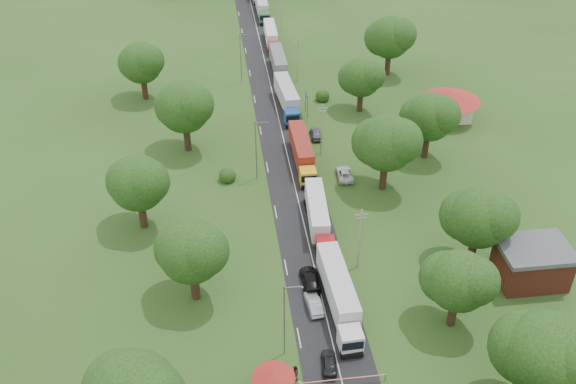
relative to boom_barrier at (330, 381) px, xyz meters
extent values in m
plane|color=#254216|center=(1.36, 25.00, -0.89)|extent=(260.00, 260.00, 0.00)
cube|color=black|center=(1.36, 45.00, -0.89)|extent=(8.00, 200.00, 0.04)
cube|color=slate|center=(-3.14, 0.00, 0.16)|extent=(0.35, 0.35, 0.25)
cylinder|color=red|center=(1.36, 0.00, 0.11)|extent=(9.00, 0.12, 0.12)
cylinder|color=slate|center=(5.86, 0.00, -0.39)|extent=(0.10, 0.10, 1.00)
cone|color=maroon|center=(-5.84, 0.00, 2.01)|extent=(4.40, 4.40, 1.10)
cube|color=black|center=(-4.53, 0.00, 0.51)|extent=(0.02, 1.20, 0.90)
cylinder|color=slate|center=(6.56, 58.80, 1.11)|extent=(0.12, 0.12, 4.00)
cylinder|color=slate|center=(6.56, 61.20, 1.11)|extent=(0.12, 0.12, 4.00)
cube|color=navy|center=(6.56, 60.00, 2.71)|extent=(0.06, 3.00, 1.00)
cube|color=silver|center=(6.56, 60.00, 2.71)|extent=(0.07, 3.10, 0.06)
cylinder|color=gray|center=(6.86, 18.00, 3.61)|extent=(0.24, 0.24, 9.00)
cube|color=gray|center=(6.86, 18.00, 7.41)|extent=(1.60, 0.10, 0.10)
cube|color=gray|center=(6.86, 18.00, 6.91)|extent=(1.20, 0.10, 0.10)
cylinder|color=gray|center=(6.86, 46.00, 3.61)|extent=(0.24, 0.24, 9.00)
cube|color=gray|center=(6.86, 46.00, 7.41)|extent=(1.60, 0.10, 0.10)
cube|color=gray|center=(6.86, 46.00, 6.91)|extent=(1.20, 0.10, 0.10)
cylinder|color=gray|center=(6.86, 74.00, 3.61)|extent=(0.24, 0.24, 9.00)
cube|color=gray|center=(6.86, 74.00, 7.41)|extent=(1.60, 0.10, 0.10)
cube|color=gray|center=(6.86, 74.00, 6.91)|extent=(1.20, 0.10, 0.10)
cylinder|color=gray|center=(6.86, 102.00, 3.61)|extent=(0.24, 0.24, 9.00)
cylinder|color=slate|center=(-4.14, 5.00, 4.11)|extent=(0.16, 0.16, 10.00)
cube|color=slate|center=(-3.24, 5.00, 8.81)|extent=(1.80, 0.10, 0.10)
cube|color=slate|center=(-2.44, 5.00, 8.66)|extent=(0.50, 0.22, 0.15)
cylinder|color=slate|center=(-4.14, 40.00, 4.11)|extent=(0.16, 0.16, 10.00)
cube|color=slate|center=(-3.24, 40.00, 8.81)|extent=(1.80, 0.10, 0.10)
cube|color=slate|center=(-2.44, 40.00, 8.66)|extent=(0.50, 0.22, 0.15)
cylinder|color=slate|center=(-4.14, 75.00, 4.11)|extent=(0.16, 0.16, 10.00)
cube|color=slate|center=(-3.24, 75.00, 8.81)|extent=(1.80, 0.10, 0.10)
cube|color=slate|center=(-2.44, 75.00, 8.66)|extent=(0.50, 0.22, 0.15)
sphere|color=black|center=(19.36, -5.00, 6.96)|extent=(8.40, 8.40, 8.40)
sphere|color=black|center=(20.86, -6.20, 7.86)|extent=(6.60, 6.60, 6.60)
sphere|color=black|center=(18.16, -3.50, 6.36)|extent=(7.20, 7.20, 7.20)
cylinder|color=#382616|center=(15.36, 7.00, 1.03)|extent=(1.04, 1.04, 3.85)
sphere|color=black|center=(15.36, 7.00, 5.71)|extent=(7.00, 7.00, 7.00)
sphere|color=black|center=(16.61, 6.00, 6.46)|extent=(5.50, 5.50, 5.50)
sphere|color=black|center=(14.36, 8.25, 5.21)|extent=(6.00, 6.00, 6.00)
cylinder|color=#382616|center=(21.36, 17.00, 1.21)|extent=(1.08, 1.08, 4.20)
sphere|color=black|center=(21.36, 17.00, 6.33)|extent=(7.70, 7.70, 7.70)
sphere|color=black|center=(22.73, 15.90, 7.16)|extent=(6.05, 6.05, 6.05)
sphere|color=black|center=(20.26, 18.38, 5.78)|extent=(6.60, 6.60, 6.60)
cylinder|color=#382616|center=(14.36, 35.00, 1.38)|extent=(1.12, 1.12, 4.55)
sphere|color=black|center=(14.36, 35.00, 6.96)|extent=(8.40, 8.40, 8.40)
sphere|color=black|center=(15.86, 33.80, 7.86)|extent=(6.60, 6.60, 6.60)
sphere|color=black|center=(13.16, 36.50, 6.36)|extent=(7.20, 7.20, 7.20)
cylinder|color=#382616|center=(23.36, 43.00, 1.21)|extent=(1.08, 1.08, 4.20)
sphere|color=black|center=(23.36, 43.00, 6.33)|extent=(7.70, 7.70, 7.70)
sphere|color=black|center=(24.73, 41.90, 7.16)|extent=(6.05, 6.05, 6.05)
sphere|color=black|center=(22.26, 44.38, 5.78)|extent=(6.60, 6.60, 6.60)
cylinder|color=#382616|center=(16.36, 60.00, 1.03)|extent=(1.04, 1.04, 3.85)
sphere|color=black|center=(16.36, 60.00, 5.71)|extent=(7.00, 7.00, 7.00)
sphere|color=black|center=(17.61, 59.00, 6.46)|extent=(5.50, 5.50, 5.50)
sphere|color=black|center=(15.36, 61.25, 5.21)|extent=(6.00, 6.00, 6.00)
cylinder|color=#382616|center=(25.36, 75.00, 1.38)|extent=(1.12, 1.12, 4.55)
sphere|color=black|center=(25.36, 75.00, 6.96)|extent=(8.40, 8.40, 8.40)
sphere|color=black|center=(26.86, 73.80, 7.86)|extent=(6.60, 6.60, 6.60)
sphere|color=black|center=(24.16, 76.50, 6.36)|extent=(7.20, 7.20, 7.20)
cylinder|color=#382616|center=(-13.64, 15.00, 1.21)|extent=(1.08, 1.08, 4.20)
sphere|color=black|center=(-13.64, 15.00, 6.33)|extent=(7.70, 7.70, 7.70)
sphere|color=black|center=(-12.27, 13.90, 7.16)|extent=(6.05, 6.05, 6.05)
sphere|color=black|center=(-14.74, 16.38, 5.78)|extent=(6.60, 6.60, 6.60)
cylinder|color=#382616|center=(-20.64, 30.00, 1.21)|extent=(1.08, 1.08, 4.20)
sphere|color=black|center=(-20.64, 30.00, 6.33)|extent=(7.70, 7.70, 7.70)
sphere|color=black|center=(-19.27, 28.90, 7.16)|extent=(6.05, 6.05, 6.05)
sphere|color=black|center=(-21.74, 31.38, 5.78)|extent=(6.60, 6.60, 6.60)
cylinder|color=#382616|center=(-14.64, 50.00, 1.38)|extent=(1.12, 1.12, 4.55)
sphere|color=black|center=(-14.64, 50.00, 6.96)|extent=(8.40, 8.40, 8.40)
sphere|color=black|center=(-13.14, 48.80, 7.86)|extent=(6.60, 6.60, 6.60)
sphere|color=black|center=(-15.84, 51.50, 6.36)|extent=(7.20, 7.20, 7.20)
cylinder|color=#382616|center=(-22.64, 70.00, 1.21)|extent=(1.08, 1.08, 4.20)
sphere|color=black|center=(-22.64, 70.00, 6.33)|extent=(7.70, 7.70, 7.70)
sphere|color=black|center=(-21.27, 68.90, 7.16)|extent=(6.05, 6.05, 6.05)
sphere|color=black|center=(-23.74, 71.38, 5.78)|extent=(6.60, 6.60, 6.60)
cube|color=maroon|center=(27.36, 13.00, 1.41)|extent=(8.00, 6.00, 4.60)
cube|color=#47494F|center=(27.36, 13.00, 4.01)|extent=(8.60, 6.60, 0.60)
cube|color=beige|center=(31.36, 55.00, 1.11)|extent=(7.00, 5.00, 4.00)
cone|color=maroon|center=(31.36, 55.00, 4.01)|extent=(10.08, 10.08, 1.80)
cube|color=silver|center=(3.04, 4.59, 0.72)|extent=(2.59, 2.59, 2.60)
cube|color=black|center=(3.04, 3.33, 1.08)|extent=(2.39, 0.11, 1.14)
cube|color=slate|center=(3.04, 3.40, -0.32)|extent=(2.30, 0.34, 0.36)
cube|color=slate|center=(3.04, 11.87, -0.11)|extent=(2.86, 12.04, 0.31)
cube|color=silver|center=(3.04, 12.18, 1.76)|extent=(3.08, 12.36, 3.12)
cylinder|color=black|center=(3.04, 3.66, -0.37)|extent=(2.44, 1.04, 1.04)
cylinder|color=black|center=(3.04, 5.53, -0.37)|extent=(2.44, 1.04, 1.04)
cylinder|color=black|center=(3.04, 15.51, -0.37)|extent=(2.44, 1.04, 1.04)
cylinder|color=black|center=(3.04, 17.07, -0.37)|extent=(2.44, 1.04, 1.04)
cube|color=maroon|center=(3.12, 20.56, 0.60)|extent=(2.46, 2.46, 2.41)
cube|color=black|center=(3.12, 19.39, 0.94)|extent=(2.21, 0.16, 1.06)
cube|color=slate|center=(3.12, 19.45, -0.36)|extent=(2.13, 0.39, 0.34)
cube|color=slate|center=(3.12, 27.31, -0.17)|extent=(2.93, 11.21, 0.29)
cube|color=silver|center=(3.12, 27.60, 1.57)|extent=(3.14, 11.51, 2.89)
cylinder|color=black|center=(3.12, 19.69, -0.41)|extent=(2.27, 0.96, 0.96)
cylinder|color=black|center=(3.12, 21.43, -0.41)|extent=(2.27, 0.96, 0.96)
cylinder|color=black|center=(3.12, 30.68, -0.41)|extent=(2.27, 0.96, 0.96)
cylinder|color=black|center=(3.12, 32.13, -0.41)|extent=(2.27, 0.96, 0.96)
cube|color=gold|center=(3.33, 37.18, 0.67)|extent=(2.42, 2.42, 2.51)
cube|color=black|center=(3.33, 35.96, 1.02)|extent=(2.31, 0.02, 1.11)
cube|color=slate|center=(3.33, 36.02, -0.34)|extent=(2.21, 0.25, 0.35)
cube|color=slate|center=(3.33, 44.21, -0.14)|extent=(2.33, 11.56, 0.30)
cube|color=maroon|center=(3.33, 44.51, 1.67)|extent=(2.54, 11.86, 3.02)
cylinder|color=black|center=(3.33, 36.27, -0.39)|extent=(2.36, 1.01, 1.01)
cylinder|color=black|center=(3.33, 38.08, -0.39)|extent=(2.36, 1.01, 1.01)
cylinder|color=black|center=(3.33, 47.73, -0.39)|extent=(2.36, 1.01, 1.01)
cylinder|color=black|center=(3.33, 49.24, -0.39)|extent=(2.36, 1.01, 1.01)
cube|color=navy|center=(3.39, 56.07, 0.71)|extent=(2.64, 2.64, 2.58)
cube|color=black|center=(3.39, 54.83, 1.07)|extent=(2.37, 0.18, 1.14)
cube|color=slate|center=(3.39, 54.89, -0.32)|extent=(2.28, 0.41, 0.36)
cube|color=slate|center=(3.39, 63.30, -0.12)|extent=(3.19, 12.00, 0.31)
cube|color=#B0AFB4|center=(3.39, 63.61, 1.74)|extent=(3.42, 12.33, 3.10)
cylinder|color=black|center=(3.39, 55.14, -0.38)|extent=(2.43, 1.03, 1.03)
cylinder|color=black|center=(3.39, 57.00, -0.38)|extent=(2.43, 1.03, 1.03)
cylinder|color=black|center=(3.39, 66.91, -0.38)|extent=(2.43, 1.03, 1.03)
cylinder|color=black|center=(3.39, 68.46, -0.38)|extent=(2.43, 1.03, 1.03)
cube|color=#B7B7B7|center=(3.59, 71.60, 0.65)|extent=(2.39, 2.39, 2.48)
cube|color=black|center=(3.59, 70.40, 1.00)|extent=(2.29, 0.02, 1.09)
cube|color=slate|center=(3.59, 70.46, -0.34)|extent=(2.19, 0.25, 0.35)
cube|color=slate|center=(3.59, 78.56, -0.15)|extent=(2.29, 11.43, 0.30)
cube|color=slate|center=(3.59, 78.85, 1.64)|extent=(2.49, 11.72, 2.98)
cylinder|color=black|center=(3.59, 70.71, -0.39)|extent=(2.33, 0.99, 0.99)
cylinder|color=black|center=(3.59, 72.50, -0.39)|extent=(2.33, 0.99, 0.99)
cylinder|color=black|center=(3.59, 82.03, -0.39)|extent=(2.33, 0.99, 0.99)
cylinder|color=black|center=(3.59, 83.52, -0.39)|extent=(2.33, 0.99, 0.99)
cube|color=#AA201A|center=(3.68, 87.84, 0.57)|extent=(2.32, 2.32, 2.36)
cube|color=black|center=(3.68, 86.70, 0.90)|extent=(2.17, 0.07, 1.04)
cube|color=slate|center=(3.68, 86.76, -0.37)|extent=(2.08, 0.30, 0.33)
cube|color=slate|center=(3.68, 94.44, -0.18)|extent=(2.43, 10.88, 0.28)
cube|color=silver|center=(3.68, 94.72, 1.51)|extent=(2.63, 11.17, 2.83)
cylinder|color=black|center=(3.68, 86.99, -0.42)|extent=(2.21, 0.94, 0.94)
cylinder|color=black|center=(3.68, 88.69, -0.42)|extent=(2.21, 0.94, 0.94)
cylinder|color=black|center=(3.68, 97.73, -0.42)|extent=(2.21, 0.94, 0.94)
cylinder|color=black|center=(3.68, 99.15, -0.42)|extent=(2.21, 0.94, 0.94)
cube|color=#286A34|center=(3.43, 106.82, 0.64)|extent=(2.37, 2.37, 2.46)
cube|color=black|center=(3.43, 105.63, 0.98)|extent=(2.27, 0.02, 1.08)
cube|color=slate|center=(3.43, 105.69, -0.35)|extent=(2.17, 0.25, 0.34)
cube|color=slate|center=(3.43, 113.72, -0.15)|extent=(2.29, 11.34, 0.30)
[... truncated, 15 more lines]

